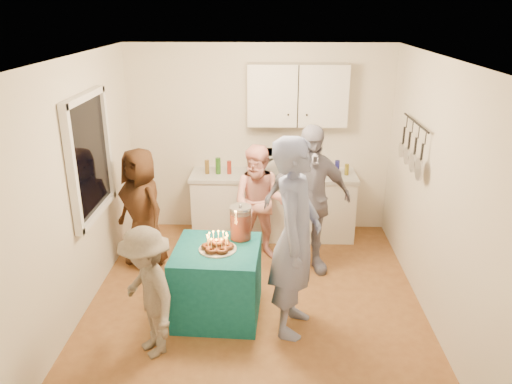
{
  "coord_description": "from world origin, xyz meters",
  "views": [
    {
      "loc": [
        0.15,
        -4.71,
        3.06
      ],
      "look_at": [
        0.0,
        0.35,
        1.15
      ],
      "focal_mm": 35.0,
      "sensor_mm": 36.0,
      "label": 1
    }
  ],
  "objects_px": {
    "counter": "(273,206)",
    "microwave": "(270,163)",
    "woman_back_left": "(142,208)",
    "woman_back_center": "(260,203)",
    "punch_jar": "(241,223)",
    "woman_back_right": "(308,201)",
    "party_table": "(217,282)",
    "man_birthday": "(295,238)",
    "child_near_left": "(148,293)"
  },
  "relations": [
    {
      "from": "child_near_left",
      "to": "woman_back_left",
      "type": "bearing_deg",
      "value": 158.83
    },
    {
      "from": "party_table",
      "to": "woman_back_left",
      "type": "height_order",
      "value": "woman_back_left"
    },
    {
      "from": "counter",
      "to": "party_table",
      "type": "bearing_deg",
      "value": -106.66
    },
    {
      "from": "microwave",
      "to": "woman_back_left",
      "type": "bearing_deg",
      "value": -154.19
    },
    {
      "from": "microwave",
      "to": "punch_jar",
      "type": "relative_size",
      "value": 1.63
    },
    {
      "from": "microwave",
      "to": "woman_back_center",
      "type": "distance_m",
      "value": 0.74
    },
    {
      "from": "woman_back_left",
      "to": "woman_back_center",
      "type": "bearing_deg",
      "value": 48.03
    },
    {
      "from": "man_birthday",
      "to": "woman_back_left",
      "type": "xyz_separation_m",
      "value": [
        -1.8,
        1.28,
        -0.24
      ]
    },
    {
      "from": "counter",
      "to": "man_birthday",
      "type": "bearing_deg",
      "value": -84.77
    },
    {
      "from": "counter",
      "to": "woman_back_right",
      "type": "distance_m",
      "value": 1.16
    },
    {
      "from": "punch_jar",
      "to": "man_birthday",
      "type": "xyz_separation_m",
      "value": [
        0.55,
        -0.45,
        0.06
      ]
    },
    {
      "from": "counter",
      "to": "woman_back_center",
      "type": "bearing_deg",
      "value": -104.66
    },
    {
      "from": "microwave",
      "to": "punch_jar",
      "type": "distance_m",
      "value": 1.73
    },
    {
      "from": "party_table",
      "to": "punch_jar",
      "type": "relative_size",
      "value": 2.5
    },
    {
      "from": "punch_jar",
      "to": "woman_back_left",
      "type": "bearing_deg",
      "value": 146.46
    },
    {
      "from": "counter",
      "to": "woman_back_right",
      "type": "relative_size",
      "value": 1.21
    },
    {
      "from": "punch_jar",
      "to": "party_table",
      "type": "bearing_deg",
      "value": -133.48
    },
    {
      "from": "microwave",
      "to": "woman_back_right",
      "type": "height_order",
      "value": "woman_back_right"
    },
    {
      "from": "party_table",
      "to": "woman_back_center",
      "type": "distance_m",
      "value": 1.4
    },
    {
      "from": "man_birthday",
      "to": "woman_back_right",
      "type": "distance_m",
      "value": 1.18
    },
    {
      "from": "party_table",
      "to": "child_near_left",
      "type": "distance_m",
      "value": 0.88
    },
    {
      "from": "counter",
      "to": "woman_back_right",
      "type": "bearing_deg",
      "value": -68.03
    },
    {
      "from": "punch_jar",
      "to": "child_near_left",
      "type": "bearing_deg",
      "value": -132.04
    },
    {
      "from": "counter",
      "to": "punch_jar",
      "type": "relative_size",
      "value": 6.47
    },
    {
      "from": "punch_jar",
      "to": "woman_back_center",
      "type": "height_order",
      "value": "woman_back_center"
    },
    {
      "from": "punch_jar",
      "to": "woman_back_right",
      "type": "distance_m",
      "value": 1.03
    },
    {
      "from": "punch_jar",
      "to": "woman_back_left",
      "type": "relative_size",
      "value": 0.23
    },
    {
      "from": "party_table",
      "to": "punch_jar",
      "type": "xyz_separation_m",
      "value": [
        0.23,
        0.24,
        0.55
      ]
    },
    {
      "from": "man_birthday",
      "to": "woman_back_center",
      "type": "xyz_separation_m",
      "value": [
        -0.37,
        1.49,
        -0.25
      ]
    },
    {
      "from": "man_birthday",
      "to": "woman_back_left",
      "type": "distance_m",
      "value": 2.22
    },
    {
      "from": "woman_back_left",
      "to": "woman_back_right",
      "type": "bearing_deg",
      "value": 36.23
    },
    {
      "from": "party_table",
      "to": "man_birthday",
      "type": "relative_size",
      "value": 0.43
    },
    {
      "from": "counter",
      "to": "punch_jar",
      "type": "distance_m",
      "value": 1.8
    },
    {
      "from": "child_near_left",
      "to": "man_birthday",
      "type": "bearing_deg",
      "value": 71.49
    },
    {
      "from": "microwave",
      "to": "woman_back_left",
      "type": "relative_size",
      "value": 0.37
    },
    {
      "from": "punch_jar",
      "to": "man_birthday",
      "type": "bearing_deg",
      "value": -39.49
    },
    {
      "from": "counter",
      "to": "microwave",
      "type": "height_order",
      "value": "microwave"
    },
    {
      "from": "child_near_left",
      "to": "punch_jar",
      "type": "bearing_deg",
      "value": 101.72
    },
    {
      "from": "woman_back_right",
      "to": "child_near_left",
      "type": "bearing_deg",
      "value": -150.6
    },
    {
      "from": "counter",
      "to": "woman_back_center",
      "type": "relative_size",
      "value": 1.49
    },
    {
      "from": "punch_jar",
      "to": "counter",
      "type": "bearing_deg",
      "value": 78.37
    },
    {
      "from": "woman_back_left",
      "to": "child_near_left",
      "type": "distance_m",
      "value": 1.77
    },
    {
      "from": "man_birthday",
      "to": "woman_back_right",
      "type": "relative_size",
      "value": 1.09
    },
    {
      "from": "woman_back_right",
      "to": "punch_jar",
      "type": "bearing_deg",
      "value": -152.85
    },
    {
      "from": "punch_jar",
      "to": "woman_back_left",
      "type": "height_order",
      "value": "woman_back_left"
    },
    {
      "from": "counter",
      "to": "man_birthday",
      "type": "xyz_separation_m",
      "value": [
        0.2,
        -2.15,
        0.56
      ]
    },
    {
      "from": "punch_jar",
      "to": "woman_back_center",
      "type": "distance_m",
      "value": 1.07
    },
    {
      "from": "microwave",
      "to": "woman_back_right",
      "type": "distance_m",
      "value": 1.09
    },
    {
      "from": "man_birthday",
      "to": "woman_back_center",
      "type": "distance_m",
      "value": 1.56
    },
    {
      "from": "woman_back_left",
      "to": "woman_back_center",
      "type": "height_order",
      "value": "woman_back_left"
    }
  ]
}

